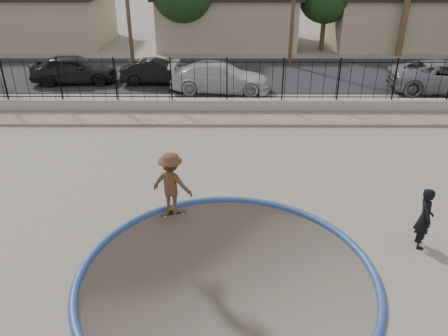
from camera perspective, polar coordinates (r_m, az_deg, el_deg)
ground at (r=22.31m, az=0.36°, el=6.15°), size 120.00×120.00×2.20m
bowl_pit at (r=10.39m, az=0.42°, el=-13.91°), size 6.84×6.84×1.80m
coping_ring at (r=10.39m, az=0.42°, el=-13.91°), size 7.04×7.04×0.20m
rock_strip at (r=19.29m, az=0.38°, el=6.42°), size 42.00×1.60×0.11m
retaining_wall at (r=20.24m, az=0.38°, el=8.16°), size 42.00×0.45×0.60m
fence at (r=19.89m, az=0.39°, el=11.43°), size 40.00×0.04×1.80m
street at (r=26.74m, az=0.36°, el=12.19°), size 90.00×8.00×0.04m
house_west at (r=38.71m, az=-23.63°, el=17.62°), size 11.60×8.60×3.90m
house_center at (r=35.70m, az=0.36°, el=19.10°), size 10.60×8.60×3.90m
house_east at (r=38.36m, az=22.88°, el=17.68°), size 12.60×8.60×3.90m
skater at (r=12.10m, az=-6.84°, el=-2.43°), size 1.33×1.02×1.81m
skateboard at (r=12.54m, az=-6.63°, el=-5.83°), size 0.77×0.38×0.06m
videographer at (r=11.93m, az=24.72°, el=-5.96°), size 0.48×0.65×1.63m
car_a at (r=26.00m, az=-18.99°, el=12.15°), size 4.71×2.20×1.56m
car_b at (r=24.84m, az=-8.70°, el=12.33°), size 3.96×1.44×1.30m
car_c at (r=23.07m, az=-0.48°, el=11.78°), size 5.35×2.56×1.50m
car_d at (r=25.70m, az=26.97°, el=10.57°), size 5.79×2.88×1.58m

